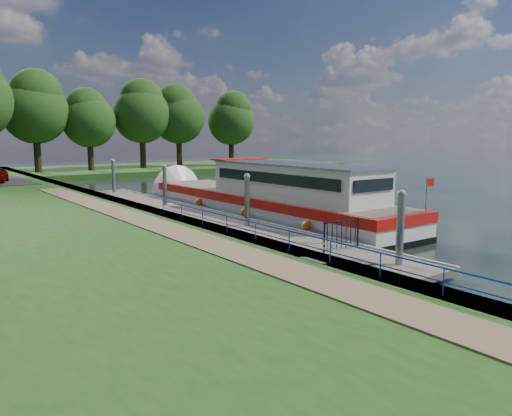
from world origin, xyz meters
TOP-DOWN VIEW (x-y plane):
  - ground at (0.00, 0.00)m, footprint 160.00×160.00m
  - bank_edge at (-2.55, 15.00)m, footprint 1.10×90.00m
  - far_bank at (12.00, 52.00)m, footprint 60.00×18.00m
  - footpath at (-4.40, 8.00)m, footprint 1.60×40.00m
  - blue_fence at (-2.75, 3.00)m, footprint 0.04×18.04m
  - pontoon at (0.00, 13.00)m, footprint 2.50×30.00m
  - mooring_piles at (0.00, 13.00)m, footprint 0.30×27.30m
  - gangway at (-1.85, 0.50)m, footprint 2.58×1.00m
  - gate_panel at (-0.00, 2.20)m, footprint 1.85×0.05m
  - barge at (3.60, 12.25)m, footprint 4.36×21.15m
  - horizon_trees at (-1.61, 48.68)m, footprint 54.38×10.03m

SIDE VIEW (x-z plane):
  - ground at x=0.00m, z-range 0.00..0.00m
  - pontoon at x=0.00m, z-range -0.10..0.46m
  - far_bank at x=12.00m, z-range 0.00..0.60m
  - bank_edge at x=-2.55m, z-range 0.00..0.78m
  - gangway at x=-1.85m, z-range 0.16..1.09m
  - footpath at x=-4.40m, z-range 0.78..0.83m
  - barge at x=3.60m, z-range -1.30..3.48m
  - gate_panel at x=0.00m, z-range 0.57..1.72m
  - mooring_piles at x=0.00m, z-range -0.50..3.05m
  - blue_fence at x=-2.75m, z-range 0.95..1.67m
  - horizon_trees at x=-1.61m, z-range 1.51..14.38m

